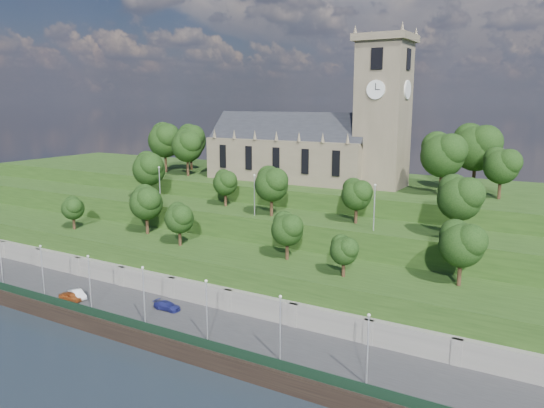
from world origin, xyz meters
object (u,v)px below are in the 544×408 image
Objects in this scene: church at (314,142)px; car_left at (71,297)px; car_right at (167,306)px; car_middle at (77,294)px.

church reaches higher than car_left.
church is 10.49× the size of car_left.
church is 9.61× the size of car_right.
car_left is at bearing -111.94° from church.
church reaches higher than car_middle.
car_middle is at bearing -112.54° from church.
car_left is 1.21m from car_middle.
car_left reaches higher than car_right.
car_middle is 14.51m from car_right.
car_right is at bearing -94.84° from church.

